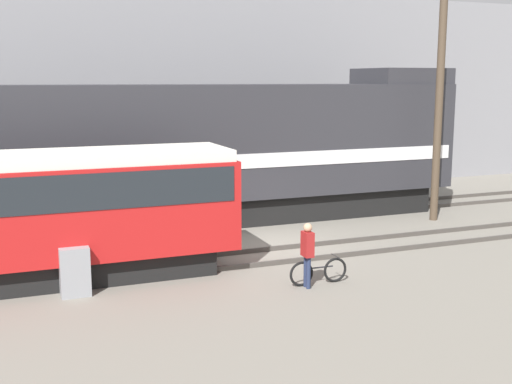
{
  "coord_description": "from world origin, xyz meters",
  "views": [
    {
      "loc": [
        -7.38,
        -17.83,
        5.14
      ],
      "look_at": [
        -0.42,
        -0.15,
        1.8
      ],
      "focal_mm": 45.0,
      "sensor_mm": 36.0,
      "label": 1
    }
  ],
  "objects_px": {
    "utility_pole_left": "(439,107)",
    "signal_box": "(75,271)",
    "streetcar": "(35,210)",
    "bicycle": "(318,272)",
    "person": "(307,249)",
    "freight_locomotive": "(178,153)"
  },
  "relations": [
    {
      "from": "freight_locomotive",
      "to": "streetcar",
      "type": "distance_m",
      "value": 7.24
    },
    {
      "from": "streetcar",
      "to": "bicycle",
      "type": "bearing_deg",
      "value": -21.98
    },
    {
      "from": "freight_locomotive",
      "to": "bicycle",
      "type": "relative_size",
      "value": 13.41
    },
    {
      "from": "utility_pole_left",
      "to": "signal_box",
      "type": "xyz_separation_m",
      "value": [
        -13.29,
        -3.82,
        -3.55
      ]
    },
    {
      "from": "utility_pole_left",
      "to": "streetcar",
      "type": "bearing_deg",
      "value": -169.68
    },
    {
      "from": "utility_pole_left",
      "to": "freight_locomotive",
      "type": "bearing_deg",
      "value": 164.12
    },
    {
      "from": "bicycle",
      "to": "streetcar",
      "type": "bearing_deg",
      "value": 158.02
    },
    {
      "from": "streetcar",
      "to": "utility_pole_left",
      "type": "xyz_separation_m",
      "value": [
        14.07,
        2.56,
        2.24
      ]
    },
    {
      "from": "streetcar",
      "to": "person",
      "type": "height_order",
      "value": "streetcar"
    },
    {
      "from": "freight_locomotive",
      "to": "utility_pole_left",
      "type": "relative_size",
      "value": 2.58
    },
    {
      "from": "streetcar",
      "to": "freight_locomotive",
      "type": "bearing_deg",
      "value": 45.36
    },
    {
      "from": "streetcar",
      "to": "bicycle",
      "type": "relative_size",
      "value": 6.34
    },
    {
      "from": "bicycle",
      "to": "freight_locomotive",
      "type": "bearing_deg",
      "value": 101.35
    },
    {
      "from": "freight_locomotive",
      "to": "streetcar",
      "type": "relative_size",
      "value": 2.11
    },
    {
      "from": "signal_box",
      "to": "freight_locomotive",
      "type": "bearing_deg",
      "value": 56.13
    },
    {
      "from": "bicycle",
      "to": "signal_box",
      "type": "distance_m",
      "value": 6.02
    },
    {
      "from": "freight_locomotive",
      "to": "streetcar",
      "type": "xyz_separation_m",
      "value": [
        -5.06,
        -5.12,
        -0.69
      ]
    },
    {
      "from": "bicycle",
      "to": "person",
      "type": "xyz_separation_m",
      "value": [
        -0.39,
        -0.15,
        0.68
      ]
    },
    {
      "from": "freight_locomotive",
      "to": "person",
      "type": "distance_m",
      "value": 8.19
    },
    {
      "from": "person",
      "to": "bicycle",
      "type": "bearing_deg",
      "value": 20.37
    },
    {
      "from": "utility_pole_left",
      "to": "signal_box",
      "type": "relative_size",
      "value": 6.92
    },
    {
      "from": "freight_locomotive",
      "to": "bicycle",
      "type": "distance_m",
      "value": 8.27
    }
  ]
}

